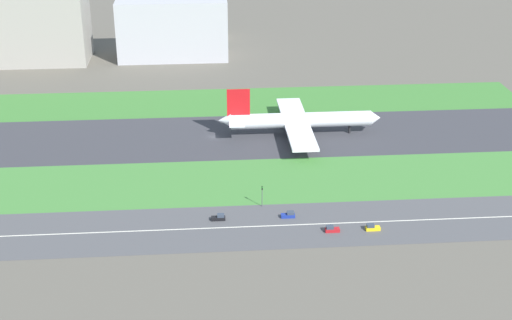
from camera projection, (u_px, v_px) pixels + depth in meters
ground_plane at (214, 137)px, 290.04m from camera, size 800.00×800.00×0.00m
runway at (214, 137)px, 290.02m from camera, size 280.00×46.00×0.10m
grass_median_north at (211, 102)px, 327.27m from camera, size 280.00×36.00×0.10m
grass_median_south at (217, 182)px, 252.77m from camera, size 280.00×36.00×0.10m
highway at (220, 228)px, 223.70m from camera, size 280.00×28.00×0.10m
highway_centerline at (220, 228)px, 223.68m from camera, size 266.00×0.50×0.01m
airliner at (297, 120)px, 289.85m from camera, size 65.00×56.00×19.70m
car_3 at (219, 218)px, 227.87m from camera, size 4.40×1.80×2.00m
car_1 at (332, 229)px, 221.21m from camera, size 4.40×1.80×2.00m
car_2 at (289, 215)px, 229.44m from camera, size 4.40×1.80×2.00m
car_0 at (372, 228)px, 222.11m from camera, size 4.40×1.80×2.00m
traffic_light at (262, 195)px, 234.77m from camera, size 0.36×0.50×7.20m
terminal_building at (33, 17)px, 377.67m from camera, size 54.16×31.75×46.13m
hangar_building at (173, 29)px, 385.78m from camera, size 57.58×25.32×31.61m
fuel_tank_west at (209, 23)px, 431.46m from camera, size 19.53×19.53×15.24m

